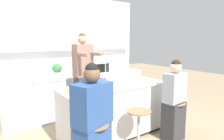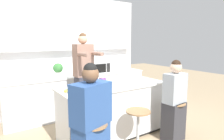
{
  "view_description": "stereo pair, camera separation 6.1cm",
  "coord_description": "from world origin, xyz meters",
  "px_view_note": "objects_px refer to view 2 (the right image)",
  "views": [
    {
      "loc": [
        -1.91,
        -2.71,
        1.69
      ],
      "look_at": [
        0.0,
        0.07,
        1.18
      ],
      "focal_mm": 32.0,
      "sensor_mm": 36.0,
      "label": 1
    },
    {
      "loc": [
        -1.86,
        -2.75,
        1.69
      ],
      "look_at": [
        0.0,
        0.07,
        1.18
      ],
      "focal_mm": 32.0,
      "sensor_mm": 36.0,
      "label": 2
    }
  ],
  "objects_px": {
    "fruit_bowl": "(117,83)",
    "coffee_cup_near": "(145,80)",
    "juice_carton": "(103,83)",
    "kitchen_island": "(114,111)",
    "person_seated_near": "(174,104)",
    "bar_stool_rightmost": "(174,120)",
    "microwave": "(98,67)",
    "cooking_pot": "(99,81)",
    "potted_plant": "(58,69)",
    "bar_stool_center": "(138,131)",
    "person_cooking": "(84,81)",
    "banana_bunch": "(67,91)",
    "person_wrapped_blanket": "(91,123)"
  },
  "relations": [
    {
      "from": "person_cooking",
      "to": "juice_carton",
      "type": "distance_m",
      "value": 0.81
    },
    {
      "from": "banana_bunch",
      "to": "juice_carton",
      "type": "xyz_separation_m",
      "value": [
        0.54,
        -0.11,
        0.07
      ]
    },
    {
      "from": "cooking_pot",
      "to": "coffee_cup_near",
      "type": "height_order",
      "value": "cooking_pot"
    },
    {
      "from": "person_wrapped_blanket",
      "to": "cooking_pot",
      "type": "relative_size",
      "value": 4.69
    },
    {
      "from": "coffee_cup_near",
      "to": "juice_carton",
      "type": "height_order",
      "value": "juice_carton"
    },
    {
      "from": "microwave",
      "to": "coffee_cup_near",
      "type": "bearing_deg",
      "value": -85.19
    },
    {
      "from": "microwave",
      "to": "fruit_bowl",
      "type": "bearing_deg",
      "value": -107.02
    },
    {
      "from": "kitchen_island",
      "to": "juice_carton",
      "type": "bearing_deg",
      "value": -158.08
    },
    {
      "from": "coffee_cup_near",
      "to": "juice_carton",
      "type": "xyz_separation_m",
      "value": [
        -0.9,
        -0.02,
        0.05
      ]
    },
    {
      "from": "person_cooking",
      "to": "cooking_pot",
      "type": "bearing_deg",
      "value": -86.83
    },
    {
      "from": "juice_carton",
      "to": "fruit_bowl",
      "type": "bearing_deg",
      "value": 13.51
    },
    {
      "from": "cooking_pot",
      "to": "bar_stool_center",
      "type": "bearing_deg",
      "value": -76.66
    },
    {
      "from": "bar_stool_rightmost",
      "to": "person_seated_near",
      "type": "distance_m",
      "value": 0.27
    },
    {
      "from": "banana_bunch",
      "to": "microwave",
      "type": "height_order",
      "value": "microwave"
    },
    {
      "from": "microwave",
      "to": "potted_plant",
      "type": "height_order",
      "value": "potted_plant"
    },
    {
      "from": "bar_stool_center",
      "to": "person_seated_near",
      "type": "xyz_separation_m",
      "value": [
        0.76,
        -0.03,
        0.27
      ]
    },
    {
      "from": "juice_carton",
      "to": "microwave",
      "type": "bearing_deg",
      "value": 62.92
    },
    {
      "from": "fruit_bowl",
      "to": "juice_carton",
      "type": "distance_m",
      "value": 0.35
    },
    {
      "from": "person_seated_near",
      "to": "kitchen_island",
      "type": "bearing_deg",
      "value": 134.47
    },
    {
      "from": "cooking_pot",
      "to": "potted_plant",
      "type": "height_order",
      "value": "potted_plant"
    },
    {
      "from": "kitchen_island",
      "to": "bar_stool_rightmost",
      "type": "xyz_separation_m",
      "value": [
        0.77,
        -0.65,
        -0.12
      ]
    },
    {
      "from": "cooking_pot",
      "to": "microwave",
      "type": "distance_m",
      "value": 1.39
    },
    {
      "from": "bar_stool_center",
      "to": "potted_plant",
      "type": "distance_m",
      "value": 2.24
    },
    {
      "from": "person_wrapped_blanket",
      "to": "coffee_cup_near",
      "type": "distance_m",
      "value": 1.52
    },
    {
      "from": "bar_stool_center",
      "to": "banana_bunch",
      "type": "xyz_separation_m",
      "value": [
        -0.84,
        0.62,
        0.59
      ]
    },
    {
      "from": "coffee_cup_near",
      "to": "microwave",
      "type": "xyz_separation_m",
      "value": [
        -0.13,
        1.5,
        0.07
      ]
    },
    {
      "from": "bar_stool_rightmost",
      "to": "banana_bunch",
      "type": "height_order",
      "value": "banana_bunch"
    },
    {
      "from": "bar_stool_rightmost",
      "to": "person_seated_near",
      "type": "relative_size",
      "value": 0.48
    },
    {
      "from": "fruit_bowl",
      "to": "bar_stool_center",
      "type": "bearing_deg",
      "value": -93.34
    },
    {
      "from": "bar_stool_rightmost",
      "to": "cooking_pot",
      "type": "relative_size",
      "value": 2.19
    },
    {
      "from": "coffee_cup_near",
      "to": "microwave",
      "type": "distance_m",
      "value": 1.51
    },
    {
      "from": "coffee_cup_near",
      "to": "person_cooking",
      "type": "bearing_deg",
      "value": 137.27
    },
    {
      "from": "banana_bunch",
      "to": "coffee_cup_near",
      "type": "bearing_deg",
      "value": -3.59
    },
    {
      "from": "bar_stool_center",
      "to": "cooking_pot",
      "type": "distance_m",
      "value": 1.05
    },
    {
      "from": "person_seated_near",
      "to": "fruit_bowl",
      "type": "height_order",
      "value": "person_seated_near"
    },
    {
      "from": "kitchen_island",
      "to": "fruit_bowl",
      "type": "height_order",
      "value": "fruit_bowl"
    },
    {
      "from": "bar_stool_center",
      "to": "person_cooking",
      "type": "relative_size",
      "value": 0.36
    },
    {
      "from": "microwave",
      "to": "banana_bunch",
      "type": "bearing_deg",
      "value": -133.0
    },
    {
      "from": "person_cooking",
      "to": "person_wrapped_blanket",
      "type": "xyz_separation_m",
      "value": [
        -0.54,
        -1.34,
        -0.24
      ]
    },
    {
      "from": "person_cooking",
      "to": "kitchen_island",
      "type": "bearing_deg",
      "value": -72.94
    },
    {
      "from": "bar_stool_rightmost",
      "to": "juice_carton",
      "type": "height_order",
      "value": "juice_carton"
    },
    {
      "from": "bar_stool_rightmost",
      "to": "fruit_bowl",
      "type": "height_order",
      "value": "fruit_bowl"
    },
    {
      "from": "fruit_bowl",
      "to": "coffee_cup_near",
      "type": "distance_m",
      "value": 0.57
    },
    {
      "from": "fruit_bowl",
      "to": "coffee_cup_near",
      "type": "relative_size",
      "value": 1.71
    },
    {
      "from": "person_cooking",
      "to": "potted_plant",
      "type": "height_order",
      "value": "person_cooking"
    },
    {
      "from": "fruit_bowl",
      "to": "coffee_cup_near",
      "type": "bearing_deg",
      "value": -6.37
    },
    {
      "from": "banana_bunch",
      "to": "juice_carton",
      "type": "height_order",
      "value": "juice_carton"
    },
    {
      "from": "person_cooking",
      "to": "fruit_bowl",
      "type": "height_order",
      "value": "person_cooking"
    },
    {
      "from": "bar_stool_center",
      "to": "coffee_cup_near",
      "type": "xyz_separation_m",
      "value": [
        0.6,
        0.53,
        0.61
      ]
    },
    {
      "from": "person_cooking",
      "to": "potted_plant",
      "type": "distance_m",
      "value": 0.82
    }
  ]
}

